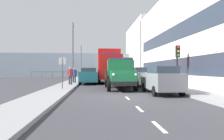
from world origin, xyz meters
name	(u,v)px	position (x,y,z in m)	size (l,w,h in m)	color
ground_plane	(113,85)	(0.00, -8.30, 0.00)	(80.00, 80.00, 0.00)	#38383D
sidewalk_left	(155,84)	(-4.39, -8.30, 0.07)	(2.01, 38.86, 0.15)	gray
sidewalk_right	(69,84)	(4.39, -8.30, 0.07)	(2.01, 38.86, 0.15)	gray
road_centreline_markings	(113,85)	(0.00, -8.25, 0.00)	(0.12, 35.58, 0.01)	silver
building_terrace	(205,37)	(-8.77, -6.66, 4.65)	(6.76, 25.77, 9.31)	silver
building_far_block	(149,51)	(-8.78, -26.93, 5.18)	(6.75, 15.82, 10.35)	beige
sea_horizon	(104,65)	(0.00, -30.73, 2.50)	(80.00, 0.80, 5.00)	#8C9EAD
seawall_railing	(105,73)	(0.00, -27.13, 0.92)	(28.08, 0.08, 1.20)	#4C5156
truck_vintage_green	(120,74)	(-0.19, -3.60, 1.18)	(2.17, 5.64, 2.43)	black
lorry_cargo_red	(109,65)	(0.18, -12.14, 2.08)	(2.58, 8.20, 3.87)	red
car_grey_kerbside_near	(161,80)	(-2.44, -0.65, 0.89)	(1.77, 3.97, 1.72)	slate
car_white_kerbside_1	(141,77)	(-2.44, -6.30, 0.90)	(1.89, 4.28, 1.72)	white
car_maroon_kerbside_2	(130,75)	(-2.44, -12.06, 0.89)	(1.84, 3.91, 1.72)	maroon
car_teal_oppositeside_0	(89,75)	(2.44, -9.90, 0.90)	(1.97, 4.50, 1.72)	#1E6670
pedestrian_couple_a	(70,74)	(4.05, -7.03, 1.11)	(0.53, 0.34, 1.63)	#383342
pedestrian_couple_b	(74,74)	(3.95, -9.52, 1.07)	(0.53, 0.34, 1.58)	#383342
traffic_light_near	(178,57)	(-4.50, -3.02, 2.47)	(0.28, 0.41, 3.20)	black
lamp_post_promenade	(73,47)	(4.31, -11.39, 4.15)	(0.32, 1.14, 6.75)	#59595B
lamp_post_far	(81,58)	(4.35, -24.18, 3.62)	(0.32, 1.14, 5.74)	#59595B
street_sign	(62,67)	(4.12, -3.02, 1.68)	(0.50, 0.07, 2.25)	#4C4C4C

